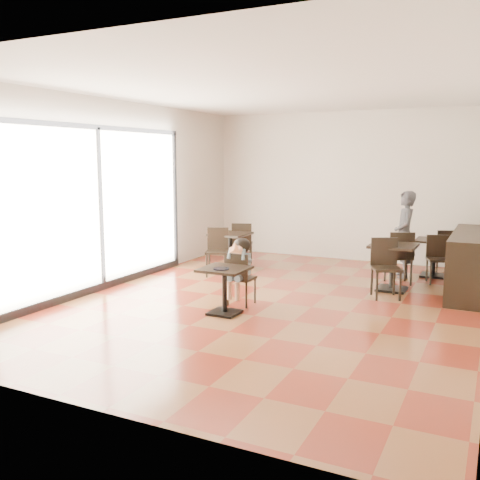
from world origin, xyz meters
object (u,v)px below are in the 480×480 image
Objects in this scene: cafe_table_mid at (393,267)px; chair_back_a at (445,251)px; chair_left_b at (217,252)px; adult_patron at (405,234)px; chair_back_b at (439,260)px; child at (241,272)px; child_chair at (241,278)px; chair_mid_a at (398,257)px; cafe_table_left at (230,252)px; child_table at (225,291)px; chair_mid_b at (386,269)px; cafe_table_back at (434,258)px; chair_left_a at (242,244)px.

chair_back_a is at bearing 71.55° from cafe_table_mid.
cafe_table_mid is 0.87× the size of chair_left_b.
adult_patron is 1.90× the size of chair_back_b.
child reaches higher than chair_left_b.
chair_mid_a reaches higher than child_chair.
cafe_table_left is at bearing 120.97° from child.
adult_patron is at bearing 62.21° from child_table.
cafe_table_mid is (1.89, 1.91, -0.12)m from child.
chair_left_b is at bearing 178.95° from chair_back_b.
child_table is 0.75× the size of chair_left_b.
chair_back_b is at bearing -177.55° from chair_mid_a.
cafe_table_left is at bearing 175.39° from cafe_table_mid.
chair_mid_b is 1.05× the size of chair_left_b.
cafe_table_back is at bearing 51.11° from chair_mid_b.
cafe_table_back is 0.51m from chair_back_a.
child_table is 0.90× the size of cafe_table_left.
chair_mid_b reaches higher than cafe_table_back.
chair_back_b is (0.64, 1.43, -0.05)m from chair_mid_b.
chair_back_b is (0.64, 0.88, 0.03)m from cafe_table_mid.
cafe_table_back is (2.39, 3.34, -0.16)m from child.
chair_mid_b is at bearing 45.21° from child_table.
adult_patron is at bearing -114.51° from chair_mid_a.
cafe_table_mid is (0.00, -1.13, -0.41)m from adult_patron.
cafe_table_left is 0.79× the size of chair_mid_b.
chair_left_a is 1.10m from chair_left_b.
adult_patron is 0.67m from chair_mid_a.
cafe_table_left is at bearing 141.02° from chair_mid_b.
chair_mid_b is 1.57m from chair_back_b.
adult_patron is 1.71× the size of chair_mid_b.
chair_mid_a reaches higher than cafe_table_mid.
chair_back_a is (3.83, 2.21, -0.03)m from chair_left_b.
cafe_table_back is at bearing 102.89° from adult_patron.
cafe_table_left is 3.88m from chair_back_b.
cafe_table_left is (-1.30, 2.16, -0.13)m from child.
chair_mid_b is 3.20m from chair_left_b.
child is 1.13× the size of chair_left_a.
adult_patron reaches higher than chair_mid_a.
adult_patron is 1.20m from cafe_table_mid.
child_chair is at bearing 27.61° from chair_mid_a.
cafe_table_back is (0.50, 0.30, -0.45)m from adult_patron.
chair_left_a is at bearing -1.88° from chair_back_a.
adult_patron is (1.89, 3.04, 0.40)m from child_chair.
cafe_table_left is 4.18m from chair_back_a.
chair_mid_a and chair_mid_b have the same top height.
chair_left_b is at bearing 11.94° from chair_back_a.
cafe_table_left is 0.56m from chair_left_a.
cafe_table_back is 0.83× the size of chair_back_a.
adult_patron reaches higher than chair_left_a.
chair_left_b is at bearing -84.02° from adult_patron.
adult_patron reaches higher than chair_back_b.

